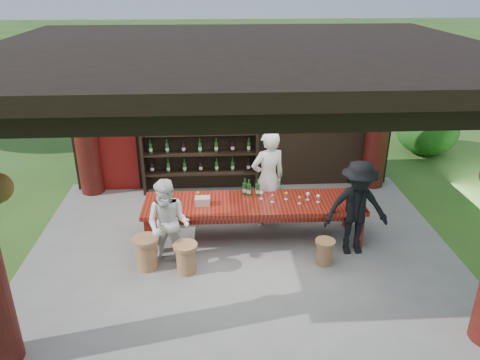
{
  "coord_description": "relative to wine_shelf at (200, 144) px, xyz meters",
  "views": [
    {
      "loc": [
        -0.43,
        -7.05,
        4.46
      ],
      "look_at": [
        0.0,
        0.4,
        1.15
      ],
      "focal_mm": 35.0,
      "sensor_mm": 36.0,
      "label": 1
    }
  ],
  "objects": [
    {
      "name": "ground",
      "position": [
        0.75,
        -2.45,
        -1.11
      ],
      "size": [
        90.0,
        90.0,
        0.0
      ],
      "primitive_type": "plane",
      "color": "#2D5119",
      "rests_on": "ground"
    },
    {
      "name": "pavilion",
      "position": [
        0.73,
        -2.02,
        1.02
      ],
      "size": [
        7.5,
        6.0,
        3.6
      ],
      "color": "slate",
      "rests_on": "ground"
    },
    {
      "name": "wine_shelf",
      "position": [
        0.0,
        0.0,
        0.0
      ],
      "size": [
        2.51,
        0.38,
        2.21
      ],
      "color": "black",
      "rests_on": "ground"
    },
    {
      "name": "tasting_table",
      "position": [
        0.98,
        -2.12,
        -0.47
      ],
      "size": [
        3.9,
        1.04,
        0.75
      ],
      "rotation": [
        0.0,
        0.0,
        -0.01
      ],
      "color": "#5B140D",
      "rests_on": "ground"
    },
    {
      "name": "stool_near_left",
      "position": [
        -0.19,
        -3.1,
        -0.83
      ],
      "size": [
        0.39,
        0.39,
        0.52
      ],
      "rotation": [
        0.0,
        0.0,
        -0.36
      ],
      "color": "brown",
      "rests_on": "ground"
    },
    {
      "name": "stool_near_right",
      "position": [
        2.1,
        -2.98,
        -0.87
      ],
      "size": [
        0.33,
        0.33,
        0.44
      ],
      "rotation": [
        0.0,
        0.0,
        -0.03
      ],
      "color": "brown",
      "rests_on": "ground"
    },
    {
      "name": "stool_far_left",
      "position": [
        -0.83,
        -2.94,
        -0.81
      ],
      "size": [
        0.43,
        0.43,
        0.56
      ],
      "rotation": [
        0.0,
        0.0,
        -0.15
      ],
      "color": "brown",
      "rests_on": "ground"
    },
    {
      "name": "host",
      "position": [
        1.3,
        -1.54,
        -0.17
      ],
      "size": [
        0.79,
        0.64,
        1.87
      ],
      "primitive_type": "imported",
      "rotation": [
        0.0,
        0.0,
        3.47
      ],
      "color": "white",
      "rests_on": "ground"
    },
    {
      "name": "guest_woman",
      "position": [
        -0.46,
        -2.87,
        -0.34
      ],
      "size": [
        0.88,
        0.77,
        1.53
      ],
      "primitive_type": "imported",
      "rotation": [
        0.0,
        0.0,
        -0.29
      ],
      "color": "silver",
      "rests_on": "ground"
    },
    {
      "name": "guest_man",
      "position": [
        2.68,
        -2.65,
        -0.26
      ],
      "size": [
        1.1,
        0.64,
        1.69
      ],
      "primitive_type": "imported",
      "rotation": [
        0.0,
        0.0,
        0.01
      ],
      "color": "black",
      "rests_on": "ground"
    },
    {
      "name": "table_bottles",
      "position": [
        0.95,
        -1.83,
        -0.2
      ],
      "size": [
        0.31,
        0.14,
        0.31
      ],
      "color": "#194C1E",
      "rests_on": "tasting_table"
    },
    {
      "name": "table_glasses",
      "position": [
        1.41,
        -2.09,
        -0.28
      ],
      "size": [
        2.18,
        0.36,
        0.15
      ],
      "color": "silver",
      "rests_on": "tasting_table"
    },
    {
      "name": "napkin_basket",
      "position": [
        0.08,
        -2.17,
        -0.29
      ],
      "size": [
        0.26,
        0.18,
        0.14
      ],
      "primitive_type": "cube",
      "rotation": [
        0.0,
        0.0,
        -0.01
      ],
      "color": "#BF6672",
      "rests_on": "tasting_table"
    },
    {
      "name": "shrubs",
      "position": [
        3.86,
        -2.01,
        -0.55
      ],
      "size": [
        16.07,
        8.68,
        1.36
      ],
      "color": "#194C14",
      "rests_on": "ground"
    },
    {
      "name": "trees",
      "position": [
        4.13,
        -0.76,
        2.26
      ],
      "size": [
        22.02,
        11.68,
        4.8
      ],
      "color": "#3F2819",
      "rests_on": "ground"
    }
  ]
}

